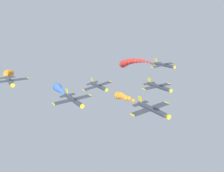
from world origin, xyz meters
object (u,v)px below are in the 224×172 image
(airplane_right_inner, at_px, (73,100))
(airplane_lead, at_px, (152,109))
(airplane_trailing, at_px, (10,81))
(airplane_left_inner, at_px, (158,86))
(airplane_right_outer, at_px, (164,65))
(airplane_left_outer, at_px, (98,86))

(airplane_right_inner, bearing_deg, airplane_lead, 133.26)
(airplane_right_inner, distance_m, airplane_trailing, 17.51)
(airplane_right_inner, bearing_deg, airplane_left_inner, -178.42)
(airplane_right_outer, xyz_separation_m, airplane_trailing, (50.39, 0.83, 0.06))
(airplane_left_outer, distance_m, airplane_trailing, 25.25)
(airplane_right_outer, height_order, airplane_trailing, airplane_trailing)
(airplane_lead, relative_size, airplane_right_inner, 1.00)
(airplane_right_inner, xyz_separation_m, airplane_right_outer, (-38.09, -12.76, 3.55))
(airplane_left_inner, distance_m, airplane_right_inner, 26.02)
(airplane_left_outer, distance_m, airplane_right_outer, 25.91)
(airplane_right_inner, xyz_separation_m, airplane_left_outer, (-12.55, -12.46, -0.84))
(airplane_left_inner, bearing_deg, airplane_right_outer, -135.08)
(airplane_right_inner, height_order, airplane_left_outer, airplane_right_inner)
(airplane_left_inner, height_order, airplane_right_inner, airplane_right_inner)
(airplane_right_inner, xyz_separation_m, airplane_trailing, (12.30, -11.93, 3.61))
(airplane_right_outer, bearing_deg, airplane_right_inner, 18.52)
(airplane_right_inner, height_order, airplane_trailing, airplane_trailing)
(airplane_lead, xyz_separation_m, airplane_right_inner, (12.74, -13.54, 0.32))
(airplane_left_inner, bearing_deg, airplane_lead, 47.04)
(airplane_right_inner, bearing_deg, airplane_trailing, -44.12)
(airplane_right_inner, distance_m, airplane_right_outer, 40.32)
(airplane_left_outer, bearing_deg, airplane_trailing, 1.21)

